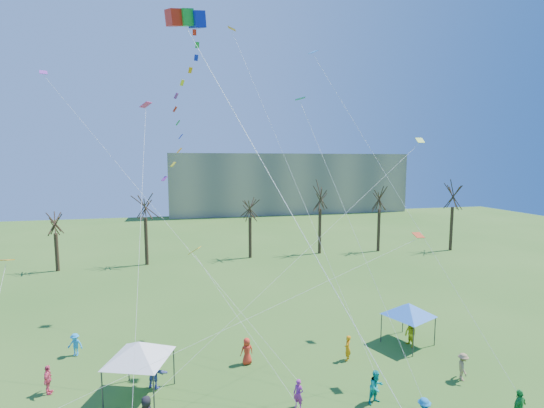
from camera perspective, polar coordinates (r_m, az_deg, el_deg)
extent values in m
cube|color=gray|center=(98.93, 2.44, 3.19)|extent=(60.00, 14.00, 15.00)
cylinder|color=black|center=(52.39, -29.67, -6.33)|extent=(0.44, 0.44, 4.58)
cylinder|color=black|center=(50.77, -18.41, -5.35)|extent=(0.44, 0.44, 6.04)
cylinder|color=black|center=(51.77, -3.31, -5.09)|extent=(0.44, 0.44, 5.53)
cylinder|color=black|center=(54.45, 7.20, -4.06)|extent=(0.44, 0.44, 6.45)
cylinder|color=black|center=(57.53, 15.76, -3.83)|extent=(0.44, 0.44, 6.18)
cylinder|color=black|center=(61.89, 25.39, -3.38)|extent=(0.44, 0.44, 6.44)
cube|color=red|center=(23.48, -14.58, 25.52)|extent=(1.01, 1.34, 1.13)
cube|color=#13912C|center=(23.48, -12.92, 25.56)|extent=(1.01, 1.34, 1.13)
cube|color=#0E1DB4|center=(23.49, -11.25, 25.58)|extent=(1.01, 1.34, 1.13)
cylinder|color=white|center=(15.68, 2.38, -0.46)|extent=(0.02, 0.02, 23.85)
cylinder|color=#3F3F44|center=(23.80, -24.19, -24.33)|extent=(0.10, 0.10, 2.27)
cylinder|color=#3F3F44|center=(22.65, -17.36, -25.75)|extent=(0.10, 0.10, 2.27)
cylinder|color=#3F3F44|center=(25.94, -20.81, -21.47)|extent=(0.10, 0.10, 2.27)
cylinder|color=#3F3F44|center=(24.89, -14.55, -22.51)|extent=(0.10, 0.10, 2.27)
pyramid|color=white|center=(23.51, -19.39, -20.03)|extent=(4.09, 4.09, 0.97)
cylinder|color=#3F3F44|center=(28.67, 20.51, -18.82)|extent=(0.09, 0.09, 2.12)
cylinder|color=#3F3F44|center=(30.73, 23.32, -17.18)|extent=(0.09, 0.09, 2.12)
cylinder|color=#3F3F44|center=(30.03, 16.12, -17.46)|extent=(0.09, 0.09, 2.12)
cylinder|color=#3F3F44|center=(32.01, 19.11, -16.03)|extent=(0.09, 0.09, 2.12)
pyramid|color=blue|center=(29.76, 19.88, -14.68)|extent=(3.72, 3.72, 0.91)
imported|color=green|center=(24.66, 33.19, -24.25)|extent=(1.17, 0.76, 1.86)
imported|color=#94258E|center=(22.56, 3.99, -26.65)|extent=(0.67, 0.67, 1.58)
imported|color=#0B9C98|center=(23.51, 15.43, -25.02)|extent=(1.04, 0.90, 1.84)
imported|color=#997C53|center=(27.26, 26.80, -21.03)|extent=(1.01, 1.23, 1.66)
imported|color=#F35172|center=(26.74, -30.68, -21.81)|extent=(0.42, 0.99, 1.68)
imported|color=#525FB1|center=(24.98, -17.43, -23.12)|extent=(1.71, 1.30, 1.80)
imported|color=red|center=(26.37, -3.81, -21.23)|extent=(0.93, 0.69, 1.73)
imported|color=orange|center=(27.18, 11.31, -20.49)|extent=(0.70, 0.73, 1.69)
imported|color=yellow|center=(30.05, 20.11, -17.93)|extent=(0.76, 0.93, 1.80)
imported|color=#1C91E3|center=(30.37, -27.52, -18.26)|extent=(1.12, 0.81, 1.55)
cube|color=orange|center=(21.16, -35.19, -6.90)|extent=(0.55, 0.67, 0.16)
cube|color=#D72392|center=(26.96, -18.48, 13.99)|extent=(0.85, 0.82, 0.35)
cylinder|color=white|center=(20.86, -19.28, -5.14)|extent=(0.01, 0.01, 19.63)
cube|color=gold|center=(19.66, -11.59, -6.86)|extent=(0.68, 0.64, 0.36)
cylinder|color=white|center=(19.06, -3.54, -18.85)|extent=(0.01, 0.01, 9.43)
cube|color=teal|center=(25.83, 4.27, 15.54)|extent=(0.76, 0.64, 0.20)
cylinder|color=white|center=(22.09, 12.07, -3.75)|extent=(0.01, 0.01, 18.45)
cube|color=blue|center=(32.69, 6.24, 21.81)|extent=(0.88, 0.84, 0.36)
cylinder|color=white|center=(25.71, 17.68, 2.66)|extent=(0.01, 0.01, 25.97)
cube|color=#D4421A|center=(24.51, 21.17, -4.39)|extent=(0.56, 0.70, 0.24)
cylinder|color=white|center=(20.54, -3.59, -16.83)|extent=(0.01, 0.01, 22.47)
cube|color=#A6ED37|center=(31.93, 21.39, 8.92)|extent=(0.63, 0.69, 0.42)
cylinder|color=white|center=(24.13, 6.46, -5.77)|extent=(0.01, 0.01, 25.28)
cube|color=purple|center=(32.93, -31.19, 16.62)|extent=(0.65, 0.71, 0.36)
cylinder|color=white|center=(24.68, -17.61, -0.23)|extent=(0.01, 0.01, 26.66)
cube|color=orange|center=(36.79, -6.07, 24.77)|extent=(0.79, 0.70, 0.32)
cylinder|color=white|center=(27.04, 2.27, 6.21)|extent=(0.01, 0.01, 29.19)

